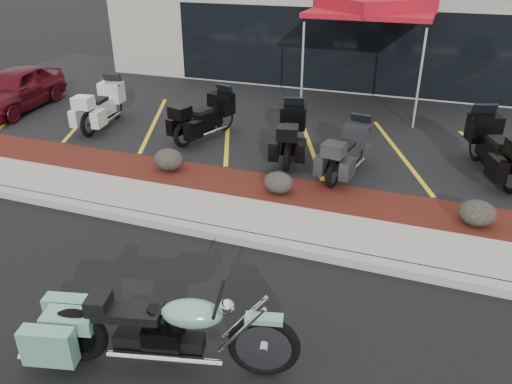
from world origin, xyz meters
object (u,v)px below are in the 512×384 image
at_px(hero_cruiser, 264,338).
at_px(touring_white, 114,96).
at_px(traffic_cone, 300,105).
at_px(popup_canopy, 373,7).
at_px(parked_car, 15,89).

bearing_deg(hero_cruiser, touring_white, 119.71).
bearing_deg(traffic_cone, popup_canopy, 36.37).
bearing_deg(parked_car, traffic_cone, 9.76).
height_order(parked_car, traffic_cone, parked_car).
bearing_deg(traffic_cone, hero_cruiser, -76.83).
bearing_deg(popup_canopy, touring_white, -174.78).
relative_size(touring_white, popup_canopy, 0.49).
relative_size(touring_white, traffic_cone, 5.36).
height_order(traffic_cone, popup_canopy, popup_canopy).
bearing_deg(traffic_cone, touring_white, -153.19).
xyz_separation_m(parked_car, popup_canopy, (9.61, 3.94, 2.23)).
distance_m(hero_cruiser, popup_canopy, 11.26).
bearing_deg(hero_cruiser, traffic_cone, 89.30).
xyz_separation_m(hero_cruiser, popup_canopy, (-0.61, 10.98, 2.44)).
xyz_separation_m(parked_car, traffic_cone, (7.94, 2.70, -0.42)).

